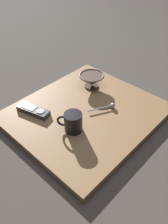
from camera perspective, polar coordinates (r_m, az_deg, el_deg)
ground_plane at (r=1.06m, az=0.41°, el=-1.06°), size 6.00×6.00×0.00m
table at (r=1.05m, az=0.42°, el=-0.40°), size 0.63×0.57×0.03m
cereal_bowl at (r=1.18m, az=1.87°, el=7.89°), size 0.13×0.13×0.07m
coffee_mug at (r=0.93m, az=-2.81°, el=-2.50°), size 0.08×0.09×0.08m
teaspoon at (r=1.05m, az=6.34°, el=1.42°), size 0.12×0.07×0.02m
tv_remote_near at (r=1.05m, az=-12.41°, el=0.38°), size 0.09×0.16×0.03m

